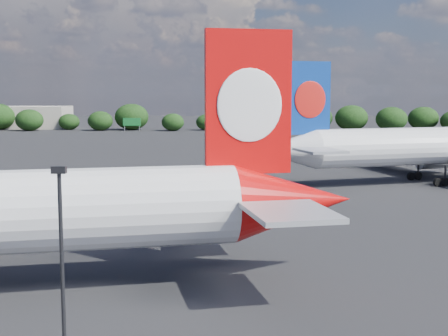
{
  "coord_description": "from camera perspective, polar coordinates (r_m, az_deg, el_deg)",
  "views": [
    {
      "loc": [
        16.82,
        -33.59,
        13.68
      ],
      "look_at": [
        16.0,
        12.0,
        8.0
      ],
      "focal_mm": 50.0,
      "sensor_mm": 36.0,
      "label": 1
    }
  ],
  "objects": [
    {
      "name": "ground",
      "position": [
        96.06,
        -9.07,
        -1.18
      ],
      "size": [
        500.0,
        500.0,
        0.0
      ],
      "primitive_type": "plane",
      "color": "black",
      "rests_on": "ground"
    },
    {
      "name": "china_southern_airliner",
      "position": [
        97.43,
        18.67,
        1.83
      ],
      "size": [
        52.95,
        50.82,
        17.64
      ],
      "color": "silver",
      "rests_on": "ground"
    },
    {
      "name": "apron_lamp_post",
      "position": [
        25.57,
        -14.53,
        -10.49
      ],
      "size": [
        0.55,
        0.3,
        10.81
      ],
      "color": "black",
      "rests_on": "ground"
    },
    {
      "name": "terminal_building",
      "position": [
        240.16,
        -18.95,
        4.41
      ],
      "size": [
        42.0,
        16.0,
        8.0
      ],
      "color": "#A09689",
      "rests_on": "ground"
    },
    {
      "name": "highway_sign",
      "position": [
        212.72,
        -8.42,
        4.18
      ],
      "size": [
        6.0,
        0.3,
        4.5
      ],
      "color": "#136126",
      "rests_on": "ground"
    },
    {
      "name": "billboard_yellow",
      "position": [
        215.86,
        -0.25,
        4.49
      ],
      "size": [
        5.0,
        0.3,
        5.5
      ],
      "color": "yellow",
      "rests_on": "ground"
    },
    {
      "name": "horizon_treeline",
      "position": [
        215.07,
        -1.24,
        4.53
      ],
      "size": [
        208.23,
        15.58,
        9.18
      ],
      "color": "black",
      "rests_on": "ground"
    }
  ]
}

